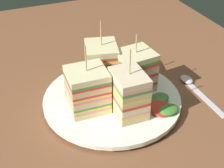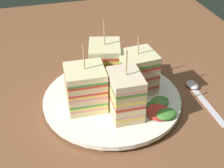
{
  "view_description": "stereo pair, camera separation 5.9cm",
  "coord_description": "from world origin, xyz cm",
  "px_view_note": "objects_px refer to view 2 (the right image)",
  "views": [
    {
      "loc": [
        -44.9,
        18.54,
        38.72
      ],
      "look_at": [
        0.0,
        0.0,
        4.61
      ],
      "focal_mm": 51.13,
      "sensor_mm": 36.0,
      "label": 1
    },
    {
      "loc": [
        -46.83,
        12.93,
        38.72
      ],
      "look_at": [
        0.0,
        0.0,
        4.61
      ],
      "focal_mm": 51.13,
      "sensor_mm": 36.0,
      "label": 2
    }
  ],
  "objects_px": {
    "sandwich_wedge_1": "(137,72)",
    "sandwich_wedge_3": "(86,88)",
    "spoon": "(197,91)",
    "plate": "(112,99)",
    "sandwich_wedge_2": "(105,64)",
    "sandwich_wedge_0": "(125,95)"
  },
  "relations": [
    {
      "from": "sandwich_wedge_1",
      "to": "sandwich_wedge_2",
      "type": "xyz_separation_m",
      "value": [
        0.04,
        0.05,
        0.0
      ]
    },
    {
      "from": "sandwich_wedge_2",
      "to": "sandwich_wedge_3",
      "type": "height_order",
      "value": "sandwich_wedge_2"
    },
    {
      "from": "sandwich_wedge_2",
      "to": "spoon",
      "type": "height_order",
      "value": "sandwich_wedge_2"
    },
    {
      "from": "sandwich_wedge_0",
      "to": "spoon",
      "type": "relative_size",
      "value": 0.89
    },
    {
      "from": "plate",
      "to": "sandwich_wedge_3",
      "type": "distance_m",
      "value": 0.07
    },
    {
      "from": "sandwich_wedge_3",
      "to": "spoon",
      "type": "bearing_deg",
      "value": 2.15
    },
    {
      "from": "spoon",
      "to": "plate",
      "type": "bearing_deg",
      "value": 85.83
    },
    {
      "from": "sandwich_wedge_0",
      "to": "sandwich_wedge_3",
      "type": "bearing_deg",
      "value": 58.31
    },
    {
      "from": "sandwich_wedge_3",
      "to": "spoon",
      "type": "distance_m",
      "value": 0.23
    },
    {
      "from": "sandwich_wedge_1",
      "to": "sandwich_wedge_2",
      "type": "height_order",
      "value": "sandwich_wedge_2"
    },
    {
      "from": "sandwich_wedge_2",
      "to": "sandwich_wedge_1",
      "type": "bearing_deg",
      "value": 64.94
    },
    {
      "from": "sandwich_wedge_2",
      "to": "spoon",
      "type": "relative_size",
      "value": 0.93
    },
    {
      "from": "sandwich_wedge_1",
      "to": "plate",
      "type": "bearing_deg",
      "value": 6.84
    },
    {
      "from": "plate",
      "to": "sandwich_wedge_2",
      "type": "height_order",
      "value": "sandwich_wedge_2"
    },
    {
      "from": "plate",
      "to": "spoon",
      "type": "distance_m",
      "value": 0.18
    },
    {
      "from": "sandwich_wedge_1",
      "to": "spoon",
      "type": "xyz_separation_m",
      "value": [
        -0.02,
        -0.12,
        -0.05
      ]
    },
    {
      "from": "sandwich_wedge_0",
      "to": "sandwich_wedge_1",
      "type": "distance_m",
      "value": 0.08
    },
    {
      "from": "sandwich_wedge_0",
      "to": "sandwich_wedge_2",
      "type": "xyz_separation_m",
      "value": [
        0.11,
        0.01,
        0.0
      ]
    },
    {
      "from": "sandwich_wedge_1",
      "to": "sandwich_wedge_3",
      "type": "height_order",
      "value": "sandwich_wedge_3"
    },
    {
      "from": "sandwich_wedge_3",
      "to": "sandwich_wedge_2",
      "type": "bearing_deg",
      "value": 53.58
    },
    {
      "from": "sandwich_wedge_0",
      "to": "sandwich_wedge_2",
      "type": "relative_size",
      "value": 0.96
    },
    {
      "from": "spoon",
      "to": "sandwich_wedge_1",
      "type": "bearing_deg",
      "value": 78.95
    }
  ]
}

